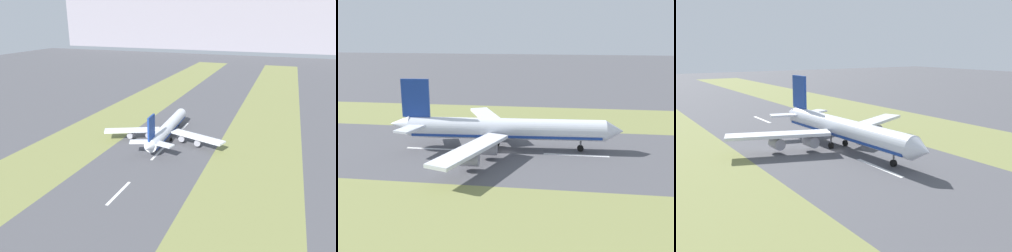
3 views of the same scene
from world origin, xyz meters
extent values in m
plane|color=#4C4C51|center=(0.00, 0.00, 0.00)|extent=(800.00, 800.00, 0.00)
cube|color=olive|center=(-45.00, 0.00, 0.00)|extent=(40.00, 600.00, 0.01)
cube|color=olive|center=(45.00, 0.00, 0.00)|extent=(40.00, 600.00, 0.01)
cube|color=silver|center=(0.00, -60.35, 0.01)|extent=(1.20, 18.00, 0.01)
cube|color=silver|center=(0.00, -20.35, 0.01)|extent=(1.20, 18.00, 0.01)
cube|color=silver|center=(0.00, 19.65, 0.01)|extent=(1.20, 18.00, 0.01)
cylinder|color=silver|center=(-2.42, -0.35, 6.20)|extent=(9.16, 56.25, 6.00)
cone|color=silver|center=(-4.14, 30.10, 6.20)|extent=(6.15, 5.32, 5.88)
cone|color=silver|center=(-0.66, -31.30, 7.00)|extent=(5.43, 6.28, 5.10)
cube|color=navy|center=(-2.42, -0.35, 4.55)|extent=(8.73, 54.00, 0.70)
cube|color=silver|center=(-19.48, -8.55, 5.30)|extent=(28.79, 17.79, 0.90)
cube|color=silver|center=(15.46, -6.57, 5.30)|extent=(29.39, 15.01, 0.90)
cylinder|color=#93939E|center=(-11.18, -4.85, 2.85)|extent=(3.47, 4.97, 3.20)
cylinder|color=#93939E|center=(-19.96, -8.86, 2.85)|extent=(3.47, 4.97, 3.20)
cylinder|color=#93939E|center=(6.79, -3.83, 2.85)|extent=(3.47, 4.97, 3.20)
cylinder|color=#93939E|center=(15.98, -6.82, 2.85)|extent=(3.47, 4.97, 3.20)
cube|color=navy|center=(-0.95, -26.31, 14.70)|extent=(1.25, 8.03, 11.00)
cube|color=silver|center=(-6.44, -26.62, 7.20)|extent=(10.91, 7.72, 0.60)
cube|color=silver|center=(4.54, -26.00, 7.20)|extent=(10.79, 6.80, 0.60)
cylinder|color=#59595E|center=(-3.62, 20.90, 2.50)|extent=(0.50, 0.50, 3.20)
cylinder|color=black|center=(-3.62, 20.90, 0.90)|extent=(1.00, 1.85, 1.80)
cylinder|color=#59595E|center=(-4.84, -3.49, 2.50)|extent=(0.50, 0.50, 3.20)
cylinder|color=black|center=(-4.84, -3.49, 0.90)|extent=(1.00, 1.85, 1.80)
cylinder|color=#59595E|center=(0.35, -3.20, 2.50)|extent=(0.50, 0.50, 3.20)
cylinder|color=black|center=(0.35, -3.20, 0.90)|extent=(1.00, 1.85, 1.80)
cube|color=gray|center=(0.00, 520.00, 51.87)|extent=(800.00, 120.00, 103.74)
camera|label=1|loc=(54.33, -154.90, 62.84)|focal=35.00mm
camera|label=2|loc=(105.05, 14.88, 34.62)|focal=42.00mm
camera|label=3|loc=(57.77, 94.19, 29.14)|focal=42.00mm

